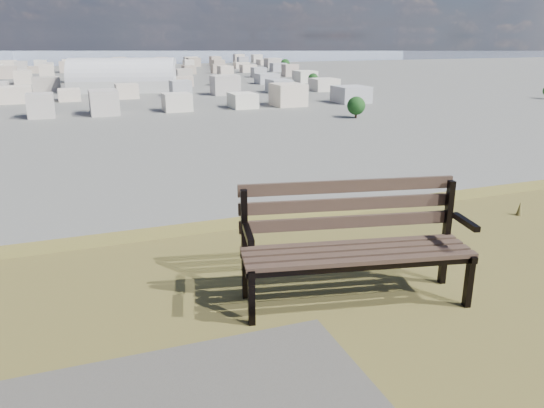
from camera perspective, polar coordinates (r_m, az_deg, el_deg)
name	(u,v)px	position (r m, az deg, el deg)	size (l,w,h in m)	color
park_bench	(354,236)	(4.57, 8.77, -3.47)	(2.01, 1.00, 1.01)	#453027
arena	(123,81)	(286.26, -15.71, 12.60)	(55.79, 34.25, 21.93)	silver
city_blocks	(69,72)	(396.85, -21.03, 13.10)	(395.00, 361.00, 7.00)	beige
city_trees	(18,79)	(322.33, -25.64, 11.99)	(406.52, 387.20, 9.98)	#35231A
bay_water	(64,54)	(902.10, -21.46, 14.76)	(2400.00, 700.00, 0.12)	gray
far_hills	(33,37)	(1405.81, -24.28, 16.10)	(2050.00, 340.00, 60.00)	#8591A5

